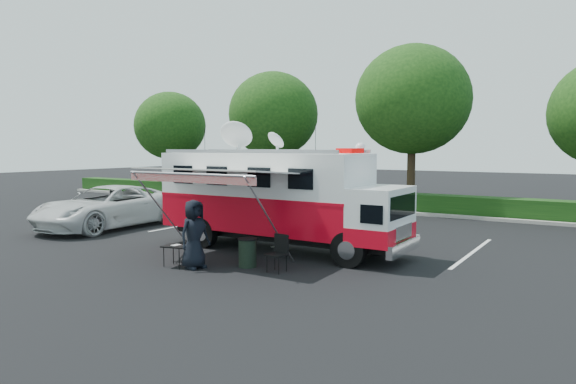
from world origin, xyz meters
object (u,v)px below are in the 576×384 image
object	(u,v)px
command_truck	(278,197)
folding_table	(176,247)
white_suv	(108,228)
trash_bin	(248,252)

from	to	relation	value
command_truck	folding_table	xyz separation A→B (m)	(-1.12, -3.58, -1.19)
command_truck	white_suv	bearing A→B (deg)	179.56
white_suv	folding_table	distance (m)	8.42
command_truck	trash_bin	world-z (taller)	command_truck
command_truck	white_suv	size ratio (longest dim) A/B	1.34
white_suv	trash_bin	xyz separation A→B (m)	(9.28, -2.55, 0.42)
command_truck	folding_table	bearing A→B (deg)	-107.31
command_truck	white_suv	distance (m)	8.86
white_suv	trash_bin	distance (m)	9.63
command_truck	folding_table	size ratio (longest dim) A/B	10.33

